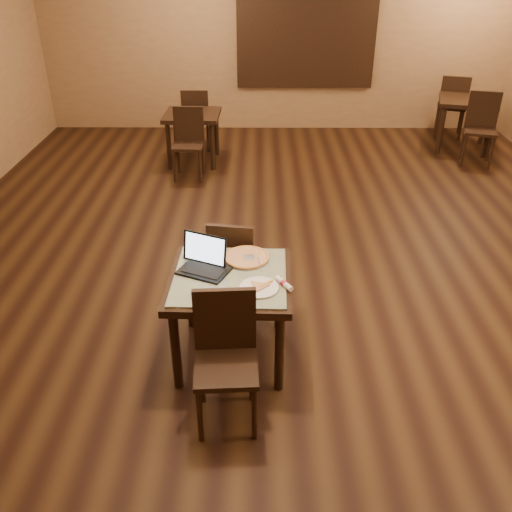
{
  "coord_description": "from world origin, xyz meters",
  "views": [
    {
      "loc": [
        -0.29,
        -4.74,
        2.93
      ],
      "look_at": [
        -0.31,
        -1.15,
        0.85
      ],
      "focal_mm": 38.0,
      "sensor_mm": 36.0,
      "label": 1
    }
  ],
  "objects_px": {
    "other_table_b": "(192,122)",
    "other_table_a_chair_near": "(481,124)",
    "other_table_a": "(467,108)",
    "chair_main_near": "(226,351)",
    "chair_main_far": "(233,262)",
    "laptop": "(204,261)",
    "tiled_table": "(230,287)",
    "pizza_pan": "(247,259)",
    "other_table_a_chair_far": "(452,103)",
    "other_table_b_chair_far": "(196,116)",
    "other_table_b_chair_near": "(189,139)"
  },
  "relations": [
    {
      "from": "other_table_b",
      "to": "other_table_a_chair_near",
      "type": "bearing_deg",
      "value": 1.72
    },
    {
      "from": "other_table_a",
      "to": "other_table_a_chair_near",
      "type": "height_order",
      "value": "other_table_a_chair_near"
    },
    {
      "from": "chair_main_near",
      "to": "other_table_a_chair_near",
      "type": "distance_m",
      "value": 6.25
    },
    {
      "from": "other_table_a_chair_near",
      "to": "other_table_b",
      "type": "xyz_separation_m",
      "value": [
        -4.31,
        -0.02,
        0.03
      ]
    },
    {
      "from": "other_table_a_chair_near",
      "to": "other_table_b",
      "type": "height_order",
      "value": "other_table_a_chair_near"
    },
    {
      "from": "chair_main_near",
      "to": "chair_main_far",
      "type": "bearing_deg",
      "value": 86.81
    },
    {
      "from": "other_table_a",
      "to": "other_table_a_chair_near",
      "type": "xyz_separation_m",
      "value": [
        0.03,
        -0.61,
        -0.08
      ]
    },
    {
      "from": "chair_main_near",
      "to": "laptop",
      "type": "xyz_separation_m",
      "value": [
        -0.19,
        0.72,
        0.28
      ]
    },
    {
      "from": "tiled_table",
      "to": "pizza_pan",
      "type": "distance_m",
      "value": 0.29
    },
    {
      "from": "other_table_a_chair_far",
      "to": "other_table_b_chair_far",
      "type": "xyz_separation_m",
      "value": [
        -4.26,
        -0.68,
        -0.04
      ]
    },
    {
      "from": "chair_main_near",
      "to": "laptop",
      "type": "bearing_deg",
      "value": 101.6
    },
    {
      "from": "laptop",
      "to": "other_table_b_chair_near",
      "type": "xyz_separation_m",
      "value": [
        -0.58,
        3.84,
        -0.28
      ]
    },
    {
      "from": "tiled_table",
      "to": "other_table_b_chair_near",
      "type": "bearing_deg",
      "value": 102.69
    },
    {
      "from": "laptop",
      "to": "other_table_b_chair_far",
      "type": "xyz_separation_m",
      "value": [
        -0.58,
        4.97,
        -0.28
      ]
    },
    {
      "from": "chair_main_near",
      "to": "other_table_b_chair_near",
      "type": "height_order",
      "value": "chair_main_near"
    },
    {
      "from": "tiled_table",
      "to": "other_table_b_chair_far",
      "type": "distance_m",
      "value": 5.14
    },
    {
      "from": "other_table_a_chair_near",
      "to": "other_table_b_chair_far",
      "type": "distance_m",
      "value": 4.34
    },
    {
      "from": "chair_main_near",
      "to": "other_table_a",
      "type": "relative_size",
      "value": 0.92
    },
    {
      "from": "other_table_a_chair_near",
      "to": "other_table_a_chair_far",
      "type": "height_order",
      "value": "same"
    },
    {
      "from": "other_table_a",
      "to": "pizza_pan",
      "type": "bearing_deg",
      "value": -108.72
    },
    {
      "from": "laptop",
      "to": "other_table_b_chair_far",
      "type": "relative_size",
      "value": 0.45
    },
    {
      "from": "chair_main_far",
      "to": "laptop",
      "type": "xyz_separation_m",
      "value": [
        -0.19,
        -0.51,
        0.31
      ]
    },
    {
      "from": "tiled_table",
      "to": "other_table_a_chair_far",
      "type": "distance_m",
      "value": 6.73
    },
    {
      "from": "chair_main_near",
      "to": "laptop",
      "type": "distance_m",
      "value": 0.8
    },
    {
      "from": "tiled_table",
      "to": "chair_main_near",
      "type": "distance_m",
      "value": 0.62
    },
    {
      "from": "other_table_a_chair_near",
      "to": "other_table_b",
      "type": "distance_m",
      "value": 4.31
    },
    {
      "from": "laptop",
      "to": "other_table_a_chair_near",
      "type": "bearing_deg",
      "value": 73.87
    },
    {
      "from": "other_table_a_chair_near",
      "to": "other_table_a_chair_far",
      "type": "distance_m",
      "value": 1.23
    },
    {
      "from": "other_table_b_chair_far",
      "to": "other_table_a_chair_near",
      "type": "bearing_deg",
      "value": 174.23
    },
    {
      "from": "chair_main_near",
      "to": "chair_main_far",
      "type": "xyz_separation_m",
      "value": [
        -0.01,
        1.24,
        -0.03
      ]
    },
    {
      "from": "laptop",
      "to": "other_table_a",
      "type": "distance_m",
      "value": 6.26
    },
    {
      "from": "tiled_table",
      "to": "other_table_a_chair_near",
      "type": "distance_m",
      "value": 5.75
    },
    {
      "from": "other_table_a",
      "to": "chair_main_far",
      "type": "bearing_deg",
      "value": -111.96
    },
    {
      "from": "tiled_table",
      "to": "other_table_a",
      "type": "height_order",
      "value": "other_table_a"
    },
    {
      "from": "chair_main_far",
      "to": "tiled_table",
      "type": "bearing_deg",
      "value": 99.3
    },
    {
      "from": "other_table_a",
      "to": "other_table_b",
      "type": "xyz_separation_m",
      "value": [
        -4.28,
        -0.63,
        -0.05
      ]
    },
    {
      "from": "pizza_pan",
      "to": "other_table_a_chair_near",
      "type": "distance_m",
      "value": 5.49
    },
    {
      "from": "other_table_a_chair_near",
      "to": "other_table_a",
      "type": "bearing_deg",
      "value": 108.2
    },
    {
      "from": "laptop",
      "to": "pizza_pan",
      "type": "relative_size",
      "value": 1.21
    },
    {
      "from": "chair_main_near",
      "to": "other_table_b_chair_far",
      "type": "distance_m",
      "value": 5.75
    },
    {
      "from": "other_table_a_chair_far",
      "to": "chair_main_near",
      "type": "bearing_deg",
      "value": 77.2
    },
    {
      "from": "chair_main_far",
      "to": "other_table_a_chair_near",
      "type": "relative_size",
      "value": 0.87
    },
    {
      "from": "tiled_table",
      "to": "other_table_a_chair_near",
      "type": "xyz_separation_m",
      "value": [
        3.53,
        4.54,
        -0.07
      ]
    },
    {
      "from": "chair_main_near",
      "to": "other_table_a_chair_far",
      "type": "relative_size",
      "value": 0.93
    },
    {
      "from": "chair_main_near",
      "to": "tiled_table",
      "type": "bearing_deg",
      "value": 86.03
    },
    {
      "from": "pizza_pan",
      "to": "other_table_a_chair_far",
      "type": "bearing_deg",
      "value": 58.69
    },
    {
      "from": "other_table_b_chair_near",
      "to": "other_table_b_chair_far",
      "type": "height_order",
      "value": "same"
    },
    {
      "from": "other_table_b_chair_near",
      "to": "laptop",
      "type": "bearing_deg",
      "value": -80.05
    },
    {
      "from": "other_table_a",
      "to": "other_table_a_chair_far",
      "type": "height_order",
      "value": "other_table_a_chair_far"
    },
    {
      "from": "other_table_a",
      "to": "other_table_b_chair_far",
      "type": "distance_m",
      "value": 4.29
    }
  ]
}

